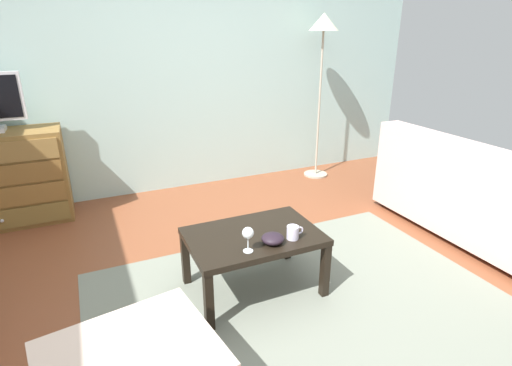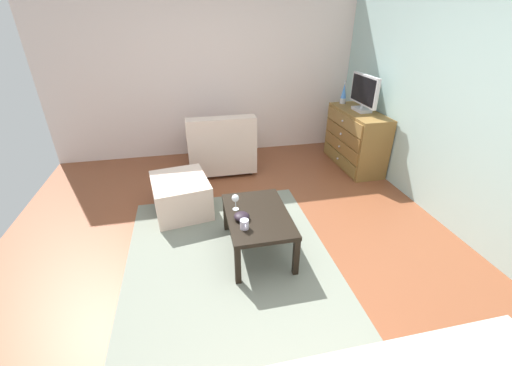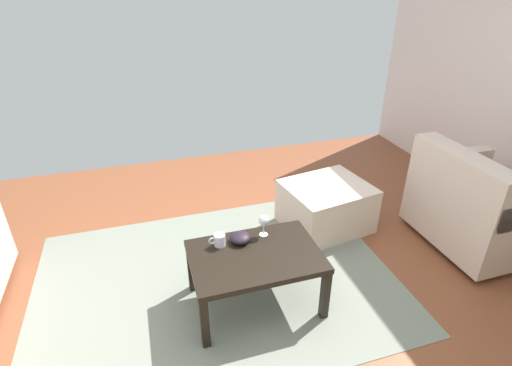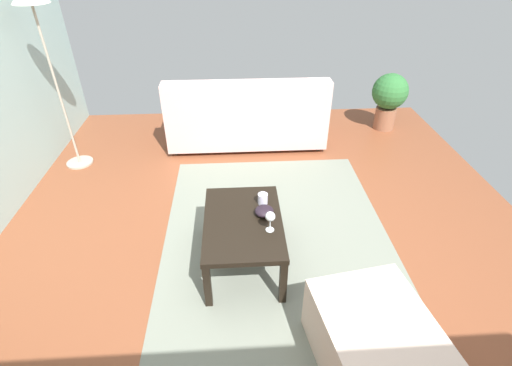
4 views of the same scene
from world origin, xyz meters
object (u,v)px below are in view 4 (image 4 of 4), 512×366
(wine_glass, at_px, (270,217))
(potted_plant, at_px, (389,96))
(ottoman, at_px, (372,341))
(bowl_decorative, at_px, (264,211))
(coffee_table, at_px, (243,226))
(mug, at_px, (263,198))
(couch_large, at_px, (246,116))
(standing_lamp, at_px, (34,13))

(wine_glass, relative_size, potted_plant, 0.22)
(wine_glass, distance_m, ottoman, 0.98)
(bowl_decorative, bearing_deg, potted_plant, -38.11)
(wine_glass, height_order, potted_plant, potted_plant)
(coffee_table, height_order, wine_glass, wine_glass)
(mug, bearing_deg, potted_plant, -39.96)
(bowl_decorative, bearing_deg, couch_large, 1.58)
(bowl_decorative, bearing_deg, standing_lamp, 51.29)
(mug, xyz_separation_m, standing_lamp, (1.41, 1.94, 1.10))
(coffee_table, xyz_separation_m, bowl_decorative, (0.06, -0.16, 0.09))
(mug, relative_size, couch_large, 0.06)
(potted_plant, bearing_deg, standing_lamp, 100.42)
(bowl_decorative, xyz_separation_m, couch_large, (1.98, 0.05, -0.12))
(mug, height_order, couch_large, couch_large)
(bowl_decorative, height_order, ottoman, bowl_decorative)
(standing_lamp, bearing_deg, potted_plant, -79.58)
(ottoman, height_order, standing_lamp, standing_lamp)
(bowl_decorative, bearing_deg, ottoman, -149.26)
(wine_glass, relative_size, ottoman, 0.22)
(wine_glass, xyz_separation_m, potted_plant, (2.41, -1.73, -0.10))
(mug, xyz_separation_m, ottoman, (-1.07, -0.55, -0.26))
(mug, relative_size, standing_lamp, 0.06)
(coffee_table, distance_m, ottoman, 1.14)
(bowl_decorative, relative_size, standing_lamp, 0.08)
(coffee_table, height_order, mug, mug)
(potted_plant, bearing_deg, mug, 140.04)
(wine_glass, height_order, couch_large, couch_large)
(mug, distance_m, potted_plant, 2.73)
(standing_lamp, bearing_deg, ottoman, -134.90)
(wine_glass, bearing_deg, ottoman, -145.08)
(wine_glass, distance_m, bowl_decorative, 0.20)
(coffee_table, distance_m, bowl_decorative, 0.19)
(couch_large, bearing_deg, potted_plant, -81.88)
(ottoman, relative_size, potted_plant, 0.97)
(potted_plant, bearing_deg, coffee_table, 140.18)
(couch_large, xyz_separation_m, potted_plant, (0.26, -1.81, 0.10))
(coffee_table, xyz_separation_m, standing_lamp, (1.62, 1.78, 1.20))
(ottoman, distance_m, potted_plant, 3.40)
(couch_large, bearing_deg, standing_lamp, 102.60)
(wine_glass, xyz_separation_m, ottoman, (-0.75, -0.53, -0.33))
(wine_glass, distance_m, potted_plant, 2.97)
(wine_glass, relative_size, mug, 1.38)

